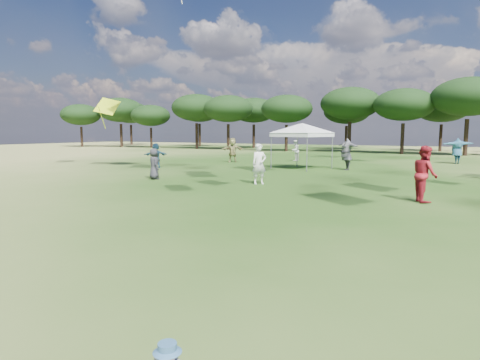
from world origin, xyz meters
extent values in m
cylinder|color=black|center=(-49.10, 43.01, 1.55)|extent=(0.35, 0.35, 3.09)
ellipsoid|color=black|center=(-49.10, 43.01, 4.95)|extent=(6.01, 6.01, 3.24)
cylinder|color=black|center=(-42.82, 45.10, 1.76)|extent=(0.40, 0.40, 3.51)
ellipsoid|color=black|center=(-42.82, 45.10, 5.62)|extent=(6.82, 6.82, 3.68)
cylinder|color=black|center=(-36.96, 45.10, 1.46)|extent=(0.33, 0.33, 2.92)
ellipsoid|color=black|center=(-36.96, 45.10, 4.67)|extent=(5.67, 5.67, 3.06)
cylinder|color=black|center=(-29.06, 45.29, 1.75)|extent=(0.40, 0.40, 3.49)
ellipsoid|color=black|center=(-29.06, 45.29, 5.59)|extent=(6.79, 6.79, 3.66)
cylinder|color=black|center=(-23.92, 45.02, 1.66)|extent=(0.38, 0.38, 3.32)
ellipsoid|color=black|center=(-23.92, 45.02, 5.31)|extent=(6.44, 6.44, 3.47)
cylinder|color=black|center=(-15.51, 44.30, 1.57)|extent=(0.36, 0.36, 3.14)
ellipsoid|color=black|center=(-15.51, 44.30, 5.03)|extent=(6.11, 6.11, 3.29)
cylinder|color=black|center=(-8.39, 45.81, 1.73)|extent=(0.40, 0.40, 3.46)
ellipsoid|color=black|center=(-8.39, 45.81, 5.54)|extent=(6.73, 6.73, 3.63)
cylinder|color=black|center=(-2.58, 44.63, 1.61)|extent=(0.37, 0.37, 3.21)
ellipsoid|color=black|center=(-2.58, 44.63, 5.14)|extent=(6.24, 6.24, 3.36)
cylinder|color=black|center=(3.26, 44.18, 1.78)|extent=(0.41, 0.41, 3.56)
ellipsoid|color=black|center=(3.26, 44.18, 5.69)|extent=(6.91, 6.91, 3.73)
cylinder|color=black|center=(-48.93, 53.79, 1.78)|extent=(0.41, 0.41, 3.56)
ellipsoid|color=black|center=(-48.93, 53.79, 5.70)|extent=(6.92, 6.92, 3.73)
cylinder|color=black|center=(-34.09, 53.56, 1.81)|extent=(0.41, 0.41, 3.62)
ellipsoid|color=black|center=(-34.09, 53.56, 5.80)|extent=(7.03, 7.03, 3.79)
cylinder|color=black|center=(-23.40, 51.57, 1.68)|extent=(0.39, 0.39, 3.37)
ellipsoid|color=black|center=(-23.40, 51.57, 5.39)|extent=(6.54, 6.54, 3.53)
cylinder|color=black|center=(-10.52, 53.31, 1.56)|extent=(0.36, 0.36, 3.11)
ellipsoid|color=black|center=(-10.52, 53.31, 4.98)|extent=(6.05, 6.05, 3.26)
cylinder|color=black|center=(0.83, 52.52, 1.60)|extent=(0.37, 0.37, 3.20)
ellipsoid|color=black|center=(0.83, 52.52, 5.12)|extent=(6.21, 6.21, 3.35)
cylinder|color=gray|center=(-7.93, 22.37, 1.09)|extent=(0.06, 0.06, 2.19)
cylinder|color=gray|center=(-5.31, 21.59, 1.09)|extent=(0.06, 0.06, 2.19)
cylinder|color=gray|center=(-7.14, 24.98, 1.09)|extent=(0.06, 0.06, 2.19)
cylinder|color=gray|center=(-4.53, 24.20, 1.09)|extent=(0.06, 0.06, 2.19)
cube|color=silver|center=(-6.23, 23.28, 2.14)|extent=(3.60, 3.60, 0.25)
pyramid|color=silver|center=(-6.23, 23.28, 2.86)|extent=(5.63, 5.63, 0.60)
sphere|color=#E0B293|center=(0.12, 1.70, 0.42)|extent=(0.15, 0.15, 0.15)
cone|color=teal|center=(0.12, 1.70, 0.46)|extent=(0.25, 0.25, 0.03)
cylinder|color=teal|center=(0.12, 1.70, 0.50)|extent=(0.17, 0.17, 0.07)
imported|color=silver|center=(-8.98, 29.58, 0.84)|extent=(0.74, 0.90, 1.68)
imported|color=silver|center=(-5.39, 15.23, 0.90)|extent=(0.77, 0.77, 1.81)
imported|color=navy|center=(-14.77, 19.47, 0.81)|extent=(1.31, 1.46, 1.61)
imported|color=olive|center=(-12.81, 26.15, 0.94)|extent=(1.81, 1.25, 1.88)
imported|color=#424145|center=(-3.52, 23.74, 0.96)|extent=(1.99, 2.25, 1.93)
imported|color=#2B2A2E|center=(-10.75, 14.48, 0.76)|extent=(0.89, 0.81, 1.52)
imported|color=#255771|center=(2.47, 32.44, 0.94)|extent=(2.32, 1.69, 1.88)
imported|color=maroon|center=(1.42, 13.67, 0.94)|extent=(1.01, 1.12, 1.88)
plane|color=#BEDC17|center=(-18.14, 18.72, 4.00)|extent=(1.85, 2.02, 1.34)
camera|label=1|loc=(2.19, -0.87, 2.33)|focal=30.00mm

